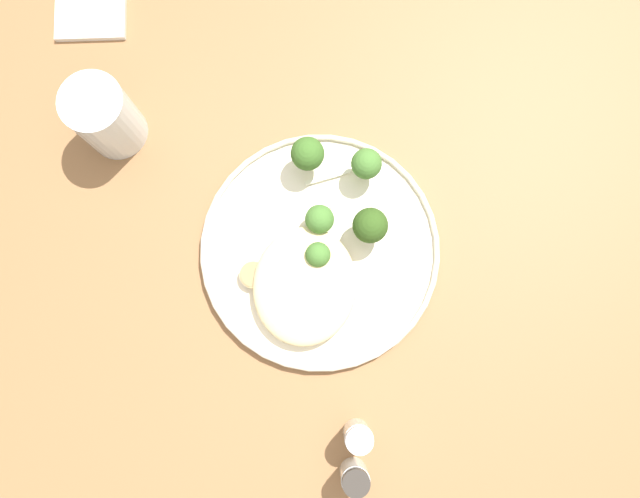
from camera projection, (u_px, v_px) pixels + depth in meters
ground at (308, 317)px, 1.49m from camera, size 6.00×6.00×0.00m
wooden_dining_table at (298, 298)px, 0.83m from camera, size 1.40×1.00×0.74m
dinner_plate at (320, 250)px, 0.75m from camera, size 0.29×0.29×0.02m
noodle_bed at (305, 286)px, 0.73m from camera, size 0.14×0.12×0.03m
seared_scallop_on_noodles at (287, 288)px, 0.73m from camera, size 0.03×0.03×0.01m
seared_scallop_center_golden at (311, 301)px, 0.73m from camera, size 0.03×0.03×0.01m
seared_scallop_right_edge at (303, 261)px, 0.74m from camera, size 0.03×0.03×0.02m
seared_scallop_rear_pale at (253, 275)px, 0.74m from camera, size 0.03×0.03×0.01m
seared_scallop_tilted_round at (331, 287)px, 0.73m from camera, size 0.02×0.02×0.01m
broccoli_floret_rear_charred at (320, 219)px, 0.73m from camera, size 0.03×0.03×0.05m
broccoli_floret_split_head at (318, 255)px, 0.72m from camera, size 0.03×0.03×0.05m
broccoli_floret_near_rim at (366, 164)px, 0.73m from camera, size 0.04×0.04×0.06m
broccoli_floret_small_sprig at (310, 154)px, 0.73m from camera, size 0.04×0.04×0.06m
broccoli_floret_beside_noodles at (370, 226)px, 0.72m from camera, size 0.04×0.04×0.06m
onion_sliver_short_strip at (316, 218)px, 0.75m from camera, size 0.04×0.04×0.00m
onion_sliver_pale_crescent at (328, 177)px, 0.76m from camera, size 0.03×0.06×0.00m
water_glass at (107, 119)px, 0.74m from camera, size 0.07×0.07×0.10m
salt_shaker at (358, 437)px, 0.70m from camera, size 0.03×0.03×0.07m
pepper_shaker at (355, 477)px, 0.69m from camera, size 0.03×0.03×0.07m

